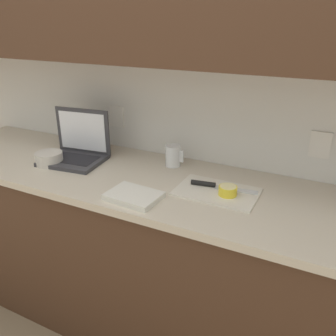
{
  "coord_description": "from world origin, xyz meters",
  "views": [
    {
      "loc": [
        0.81,
        -1.32,
        1.62
      ],
      "look_at": [
        0.15,
        -0.01,
        0.99
      ],
      "focal_mm": 38.0,
      "sensor_mm": 36.0,
      "label": 1
    }
  ],
  "objects": [
    {
      "name": "cutting_board",
      "position": [
        0.38,
        0.01,
        0.92
      ],
      "size": [
        0.35,
        0.23,
        0.01
      ],
      "primitive_type": "cube",
      "color": "silver",
      "rests_on": "counter_unit"
    },
    {
      "name": "laptop",
      "position": [
        -0.42,
        0.04,
        0.97
      ],
      "size": [
        0.34,
        0.28,
        0.26
      ],
      "rotation": [
        0.0,
        0.0,
        0.12
      ],
      "color": "#333338",
      "rests_on": "counter_unit"
    },
    {
      "name": "knife",
      "position": [
        0.35,
        0.03,
        0.93
      ],
      "size": [
        0.3,
        0.07,
        0.02
      ],
      "rotation": [
        0.0,
        0.0,
        0.15
      ],
      "color": "silver",
      "rests_on": "cutting_board"
    },
    {
      "name": "dish_towel",
      "position": [
        0.08,
        -0.2,
        0.92
      ],
      "size": [
        0.23,
        0.17,
        0.02
      ],
      "primitive_type": "cube",
      "rotation": [
        0.0,
        0.0,
        -0.06
      ],
      "color": "silver",
      "rests_on": "counter_unit"
    },
    {
      "name": "counter_unit",
      "position": [
        -0.02,
        0.0,
        0.47
      ],
      "size": [
        2.58,
        0.64,
        0.91
      ],
      "color": "#472D1E",
      "rests_on": "ground_plane"
    },
    {
      "name": "measuring_cup",
      "position": [
        0.08,
        0.19,
        0.97
      ],
      "size": [
        0.1,
        0.08,
        0.11
      ],
      "color": "silver",
      "rests_on": "counter_unit"
    },
    {
      "name": "lemon_half_cut",
      "position": [
        0.43,
        -0.01,
        0.94
      ],
      "size": [
        0.08,
        0.08,
        0.04
      ],
      "color": "yellow",
      "rests_on": "cutting_board"
    },
    {
      "name": "ground_plane",
      "position": [
        0.0,
        0.0,
        0.0
      ],
      "size": [
        12.0,
        12.0,
        0.0
      ],
      "primitive_type": "plane",
      "color": "#847056",
      "rests_on": "ground"
    },
    {
      "name": "bowl_white",
      "position": [
        -0.51,
        -0.08,
        0.94
      ],
      "size": [
        0.14,
        0.14,
        0.06
      ],
      "color": "beige",
      "rests_on": "counter_unit"
    },
    {
      "name": "wall_back",
      "position": [
        0.0,
        0.25,
        1.56
      ],
      "size": [
        5.2,
        0.38,
        2.6
      ],
      "color": "white",
      "rests_on": "ground_plane"
    }
  ]
}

